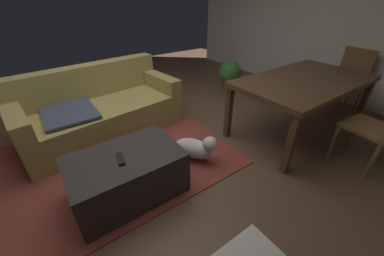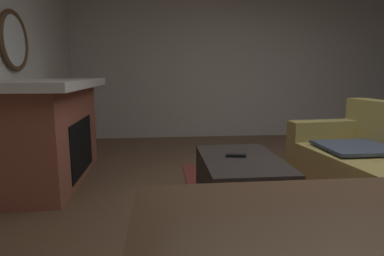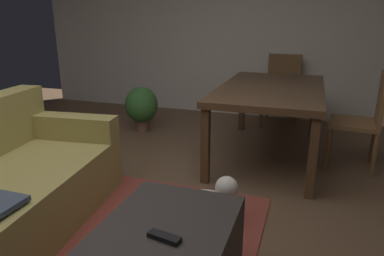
# 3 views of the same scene
# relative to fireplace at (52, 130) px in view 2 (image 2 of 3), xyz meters

# --- Properties ---
(floor) EXTENTS (8.36, 8.36, 0.00)m
(floor) POSITION_rel_fireplace_xyz_m (1.31, 2.38, -0.53)
(floor) COLOR brown
(wall_left) EXTENTS (0.12, 5.92, 2.74)m
(wall_left) POSITION_rel_fireplace_xyz_m (-2.17, 2.38, 0.84)
(wall_left) COLOR beige
(wall_left) RESTS_ON ground
(area_rug) EXTENTS (2.60, 2.00, 0.01)m
(area_rug) POSITION_rel_fireplace_xyz_m (0.91, 2.36, -0.52)
(area_rug) COLOR brown
(area_rug) RESTS_ON ground
(fireplace) EXTENTS (1.80, 0.76, 1.04)m
(fireplace) POSITION_rel_fireplace_xyz_m (0.00, 0.00, 0.00)
(fireplace) COLOR #9E5642
(fireplace) RESTS_ON ground
(round_wall_mirror) EXTENTS (0.59, 0.05, 0.59)m
(round_wall_mirror) POSITION_rel_fireplace_xyz_m (0.00, -0.29, 0.89)
(round_wall_mirror) COLOR #4C331E
(ottoman_coffee_table) EXTENTS (0.96, 0.62, 0.44)m
(ottoman_coffee_table) POSITION_rel_fireplace_xyz_m (0.91, 1.75, -0.31)
(ottoman_coffee_table) COLOR #2D2826
(ottoman_coffee_table) RESTS_ON ground
(tv_remote) EXTENTS (0.08, 0.17, 0.02)m
(tv_remote) POSITION_rel_fireplace_xyz_m (0.88, 1.71, -0.08)
(tv_remote) COLOR black
(tv_remote) RESTS_ON ottoman_coffee_table
(small_dog) EXTENTS (0.40, 0.49, 0.30)m
(small_dog) POSITION_rel_fireplace_xyz_m (1.71, 1.78, -0.35)
(small_dog) COLOR silver
(small_dog) RESTS_ON ground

